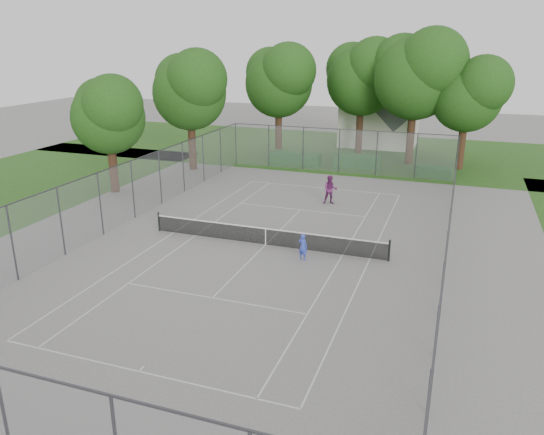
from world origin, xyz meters
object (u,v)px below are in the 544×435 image
(woman_player, at_px, (330,190))
(house, at_px, (380,109))
(tennis_net, at_px, (266,236))
(girl_player, at_px, (303,247))

(woman_player, bearing_deg, house, 72.32)
(tennis_net, height_order, house, house)
(tennis_net, bearing_deg, woman_player, 80.31)
(girl_player, bearing_deg, tennis_net, -9.74)
(tennis_net, distance_m, house, 29.95)
(house, xyz_separation_m, woman_player, (0.23, -21.43, -2.71))
(tennis_net, bearing_deg, house, 87.70)
(girl_player, xyz_separation_m, woman_player, (-0.96, 9.53, 0.27))
(tennis_net, height_order, girl_player, girl_player)
(house, height_order, girl_player, house)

